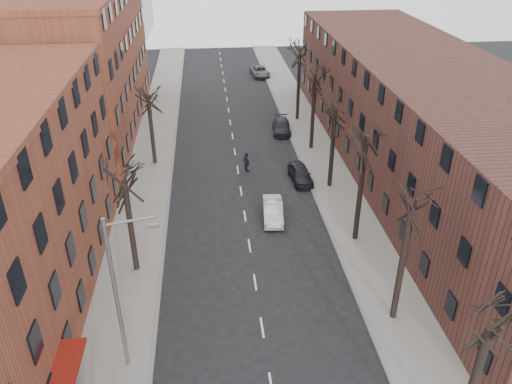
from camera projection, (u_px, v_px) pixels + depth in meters
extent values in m
cube|color=gray|center=(152.00, 159.00, 47.45)|extent=(4.00, 90.00, 0.15)
cube|color=gray|center=(317.00, 152.00, 48.86)|extent=(4.00, 90.00, 0.15)
cube|color=brown|center=(73.00, 64.00, 51.18)|extent=(12.00, 28.00, 14.00)
cube|color=#4A2A22|center=(424.00, 120.00, 42.82)|extent=(12.00, 50.00, 10.00)
cylinder|color=slate|center=(117.00, 299.00, 23.64)|extent=(0.20, 0.20, 9.00)
cylinder|color=slate|center=(129.00, 221.00, 21.64)|extent=(2.39, 0.12, 0.46)
cube|color=slate|center=(153.00, 226.00, 21.88)|extent=(0.50, 0.22, 0.14)
imported|color=silver|center=(273.00, 211.00, 38.02)|extent=(1.77, 4.25, 1.37)
imported|color=black|center=(300.00, 174.00, 43.40)|extent=(1.92, 4.20, 1.40)
imported|color=black|center=(282.00, 126.00, 53.19)|extent=(2.17, 4.59, 1.29)
imported|color=#585A5F|center=(260.00, 71.00, 71.72)|extent=(2.73, 5.09, 1.36)
imported|color=black|center=(247.00, 162.00, 44.89)|extent=(0.84, 1.16, 1.83)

